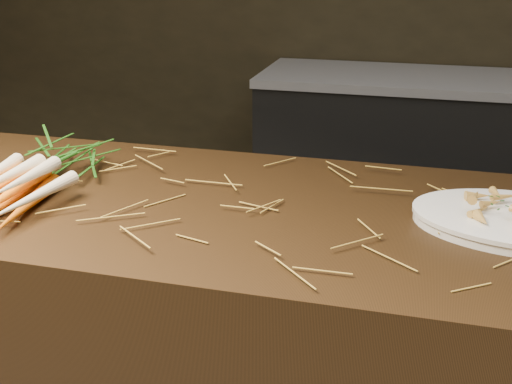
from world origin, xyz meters
TOP-DOWN VIEW (x-y plane):
  - back_counter at (0.30, 2.18)m, footprint 1.82×0.62m
  - straw_bedding at (0.00, 0.30)m, footprint 1.40×0.60m
  - root_veg_bunch at (-0.65, 0.28)m, footprint 0.21×0.53m

SIDE VIEW (x-z plane):
  - back_counter at x=0.30m, z-range 0.00..0.84m
  - straw_bedding at x=0.00m, z-range 0.90..0.92m
  - root_veg_bunch at x=-0.65m, z-range 0.90..1.00m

